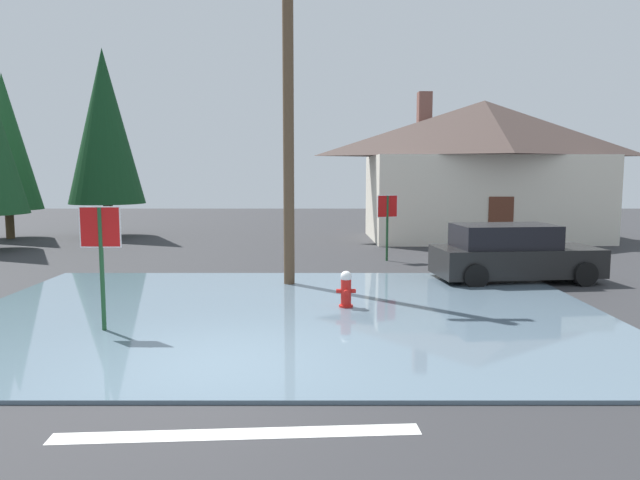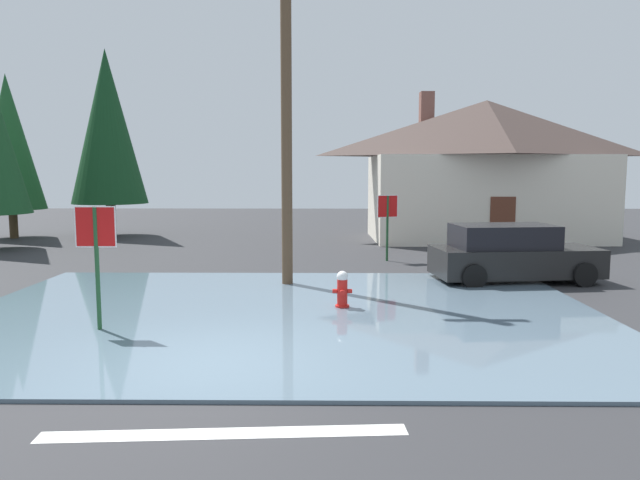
% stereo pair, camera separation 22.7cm
% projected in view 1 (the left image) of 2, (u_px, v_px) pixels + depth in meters
% --- Properties ---
extents(ground_plane, '(80.00, 80.00, 0.10)m').
position_uv_depth(ground_plane, '(217.00, 369.00, 9.11)').
color(ground_plane, '#2D2D30').
extents(flood_puddle, '(13.30, 9.65, 0.06)m').
position_uv_depth(flood_puddle, '(283.00, 313.00, 12.33)').
color(flood_puddle, slate).
rests_on(flood_puddle, ground).
extents(lane_stop_bar, '(4.19, 0.56, 0.01)m').
position_uv_depth(lane_stop_bar, '(235.00, 434.00, 6.70)').
color(lane_stop_bar, silver).
rests_on(lane_stop_bar, ground).
extents(stop_sign_near, '(0.75, 0.08, 2.35)m').
position_uv_depth(stop_sign_near, '(98.00, 243.00, 10.73)').
color(stop_sign_near, '#1E4C28').
rests_on(stop_sign_near, ground).
extents(fire_hydrant, '(0.43, 0.36, 0.85)m').
position_uv_depth(fire_hydrant, '(344.00, 291.00, 12.77)').
color(fire_hydrant, red).
rests_on(fire_hydrant, ground).
extents(utility_pole, '(1.60, 0.28, 8.73)m').
position_uv_depth(utility_pole, '(286.00, 109.00, 14.99)').
color(utility_pole, brown).
rests_on(utility_pole, ground).
extents(stop_sign_far, '(0.70, 0.29, 2.21)m').
position_uv_depth(stop_sign_far, '(385.00, 214.00, 19.75)').
color(stop_sign_far, '#1E4C28').
rests_on(stop_sign_far, ground).
extents(house, '(10.68, 5.93, 6.55)m').
position_uv_depth(house, '(480.00, 168.00, 26.09)').
color(house, silver).
rests_on(house, ground).
extents(parked_car, '(4.54, 2.43, 1.56)m').
position_uv_depth(parked_car, '(510.00, 254.00, 16.12)').
color(parked_car, black).
rests_on(parked_car, ground).
extents(pine_tree_mid_left, '(3.41, 3.41, 8.53)m').
position_uv_depth(pine_tree_mid_left, '(102.00, 127.00, 26.90)').
color(pine_tree_mid_left, '#4C3823').
rests_on(pine_tree_mid_left, ground).
extents(pine_tree_short_left, '(2.92, 2.92, 7.30)m').
position_uv_depth(pine_tree_short_left, '(2.00, 142.00, 26.11)').
color(pine_tree_short_left, '#4C3823').
rests_on(pine_tree_short_left, ground).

